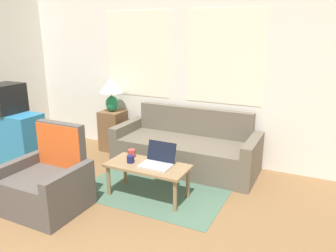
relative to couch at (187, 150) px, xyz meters
name	(u,v)px	position (x,y,z in m)	size (l,w,h in m)	color
wall_back	(184,72)	(-0.24, 0.42, 1.05)	(6.59, 0.06, 2.60)	white
rug	(166,180)	(-0.06, -0.54, -0.26)	(1.75, 1.78, 0.01)	#476651
couch	(187,150)	(0.00, 0.00, 0.00)	(2.03, 0.81, 0.82)	#665B4C
armchair	(49,185)	(-0.92, -1.72, 0.01)	(0.82, 0.71, 0.92)	#514C47
tv_dresser	(10,137)	(-2.45, -0.96, 0.12)	(1.07, 0.44, 0.76)	teal
television	(4,98)	(-2.45, -0.96, 0.71)	(0.42, 0.48, 0.42)	black
side_table	(113,131)	(-1.36, 0.14, 0.07)	(0.36, 0.36, 0.66)	brown
table_lamp	(111,89)	(-1.36, 0.14, 0.75)	(0.38, 0.38, 0.54)	#1E8451
coffee_table	(148,169)	(-0.06, -1.02, 0.09)	(0.97, 0.46, 0.40)	#8E704C
laptop	(158,160)	(0.05, -0.97, 0.20)	(0.36, 0.30, 0.25)	#B7B7BC
cup_navy	(132,153)	(-0.36, -0.89, 0.19)	(0.09, 0.09, 0.09)	#B23D38
cup_yellow	(130,159)	(-0.27, -1.05, 0.19)	(0.09, 0.09, 0.08)	#191E4C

